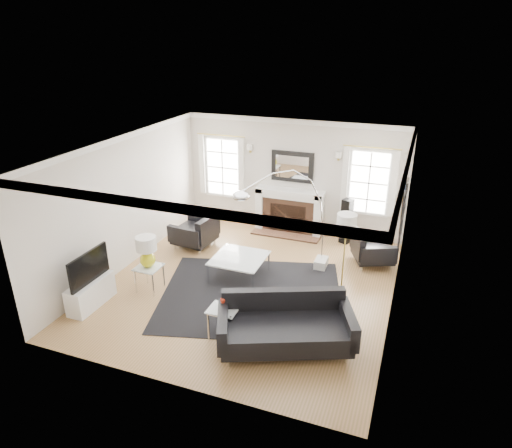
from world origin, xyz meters
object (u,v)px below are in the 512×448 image
at_px(coffee_table, 239,259).
at_px(arc_floor_lamp, 284,218).
at_px(armchair_right, 370,250).
at_px(armchair_left, 197,232).
at_px(fireplace, 289,212).
at_px(sofa, 285,326).
at_px(gourd_lamp, 147,250).

relative_size(coffee_table, arc_floor_lamp, 0.44).
bearing_deg(arc_floor_lamp, armchair_right, 34.32).
bearing_deg(armchair_left, fireplace, 41.76).
xyz_separation_m(fireplace, coffee_table, (-0.28, -2.59, -0.12)).
distance_m(sofa, arc_floor_lamp, 2.51).
height_order(fireplace, coffee_table, fireplace).
bearing_deg(arc_floor_lamp, gourd_lamp, -146.28).
height_order(sofa, armchair_right, sofa).
height_order(coffee_table, gourd_lamp, gourd_lamp).
bearing_deg(coffee_table, armchair_left, 145.73).
bearing_deg(armchair_left, gourd_lamp, -89.09).
height_order(sofa, arc_floor_lamp, arc_floor_lamp).
relative_size(armchair_left, armchair_right, 0.93).
bearing_deg(fireplace, arc_floor_lamp, -76.52).
distance_m(armchair_left, coffee_table, 1.79).
bearing_deg(armchair_left, coffee_table, -34.27).
bearing_deg(armchair_left, sofa, -43.02).
bearing_deg(gourd_lamp, armchair_left, 90.91).
relative_size(coffee_table, gourd_lamp, 1.64).
distance_m(fireplace, gourd_lamp, 4.06).
bearing_deg(gourd_lamp, armchair_right, 33.97).
relative_size(gourd_lamp, arc_floor_lamp, 0.27).
height_order(sofa, gourd_lamp, gourd_lamp).
height_order(armchair_left, arc_floor_lamp, arc_floor_lamp).
relative_size(sofa, arc_floor_lamp, 1.00).
bearing_deg(gourd_lamp, arc_floor_lamp, 33.72).
bearing_deg(sofa, arc_floor_lamp, 108.00).
xyz_separation_m(armchair_left, armchair_right, (3.91, 0.54, -0.03)).
xyz_separation_m(sofa, arc_floor_lamp, (-0.73, 2.23, 0.88)).
distance_m(armchair_right, arc_floor_lamp, 2.18).
height_order(sofa, coffee_table, sofa).
bearing_deg(fireplace, armchair_right, -25.84).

